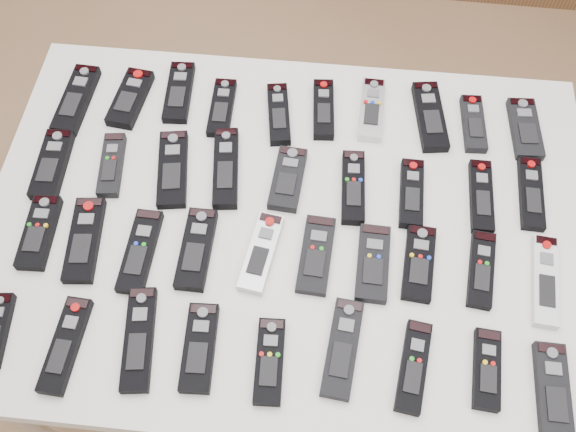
# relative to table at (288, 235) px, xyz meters

# --- Properties ---
(ground) EXTENTS (4.00, 4.00, 0.00)m
(ground) POSITION_rel_table_xyz_m (0.03, 0.02, -0.72)
(ground) COLOR #9C764F
(ground) RESTS_ON ground
(table) EXTENTS (1.25, 0.88, 0.78)m
(table) POSITION_rel_table_xyz_m (0.00, 0.00, 0.00)
(table) COLOR white
(table) RESTS_ON ground
(remote_0) EXTENTS (0.07, 0.19, 0.02)m
(remote_0) POSITION_rel_table_xyz_m (-0.51, 0.26, 0.07)
(remote_0) COLOR black
(remote_0) RESTS_ON table
(remote_1) EXTENTS (0.08, 0.17, 0.02)m
(remote_1) POSITION_rel_table_xyz_m (-0.39, 0.28, 0.07)
(remote_1) COLOR black
(remote_1) RESTS_ON table
(remote_2) EXTENTS (0.06, 0.17, 0.02)m
(remote_2) POSITION_rel_table_xyz_m (-0.28, 0.31, 0.07)
(remote_2) COLOR black
(remote_2) RESTS_ON table
(remote_3) EXTENTS (0.05, 0.16, 0.02)m
(remote_3) POSITION_rel_table_xyz_m (-0.18, 0.27, 0.07)
(remote_3) COLOR black
(remote_3) RESTS_ON table
(remote_4) EXTENTS (0.07, 0.17, 0.02)m
(remote_4) POSITION_rel_table_xyz_m (-0.05, 0.27, 0.07)
(remote_4) COLOR black
(remote_4) RESTS_ON table
(remote_5) EXTENTS (0.06, 0.16, 0.02)m
(remote_5) POSITION_rel_table_xyz_m (0.05, 0.29, 0.07)
(remote_5) COLOR black
(remote_5) RESTS_ON table
(remote_6) EXTENTS (0.06, 0.17, 0.02)m
(remote_6) POSITION_rel_table_xyz_m (0.16, 0.30, 0.07)
(remote_6) COLOR #B7B7BC
(remote_6) RESTS_ON table
(remote_7) EXTENTS (0.08, 0.19, 0.02)m
(remote_7) POSITION_rel_table_xyz_m (0.29, 0.29, 0.07)
(remote_7) COLOR black
(remote_7) RESTS_ON table
(remote_8) EXTENTS (0.05, 0.15, 0.02)m
(remote_8) POSITION_rel_table_xyz_m (0.39, 0.28, 0.07)
(remote_8) COLOR black
(remote_8) RESTS_ON table
(remote_9) EXTENTS (0.07, 0.16, 0.02)m
(remote_9) POSITION_rel_table_xyz_m (0.50, 0.28, 0.07)
(remote_9) COLOR black
(remote_9) RESTS_ON table
(remote_10) EXTENTS (0.07, 0.17, 0.02)m
(remote_10) POSITION_rel_table_xyz_m (-0.51, 0.08, 0.07)
(remote_10) COLOR black
(remote_10) RESTS_ON table
(remote_11) EXTENTS (0.06, 0.16, 0.02)m
(remote_11) POSITION_rel_table_xyz_m (-0.39, 0.09, 0.07)
(remote_11) COLOR black
(remote_11) RESTS_ON table
(remote_12) EXTENTS (0.09, 0.20, 0.02)m
(remote_12) POSITION_rel_table_xyz_m (-0.26, 0.10, 0.07)
(remote_12) COLOR black
(remote_12) RESTS_ON table
(remote_13) EXTENTS (0.08, 0.20, 0.02)m
(remote_13) POSITION_rel_table_xyz_m (-0.14, 0.11, 0.07)
(remote_13) COLOR black
(remote_13) RESTS_ON table
(remote_14) EXTENTS (0.07, 0.16, 0.02)m
(remote_14) POSITION_rel_table_xyz_m (-0.01, 0.10, 0.07)
(remote_14) COLOR black
(remote_14) RESTS_ON table
(remote_15) EXTENTS (0.05, 0.17, 0.02)m
(remote_15) POSITION_rel_table_xyz_m (0.13, 0.09, 0.07)
(remote_15) COLOR black
(remote_15) RESTS_ON table
(remote_16) EXTENTS (0.05, 0.16, 0.02)m
(remote_16) POSITION_rel_table_xyz_m (0.25, 0.08, 0.07)
(remote_16) COLOR black
(remote_16) RESTS_ON table
(remote_17) EXTENTS (0.05, 0.17, 0.02)m
(remote_17) POSITION_rel_table_xyz_m (0.39, 0.09, 0.07)
(remote_17) COLOR black
(remote_17) RESTS_ON table
(remote_18) EXTENTS (0.05, 0.17, 0.02)m
(remote_18) POSITION_rel_table_xyz_m (0.50, 0.11, 0.07)
(remote_18) COLOR black
(remote_18) RESTS_ON table
(remote_19) EXTENTS (0.06, 0.16, 0.02)m
(remote_19) POSITION_rel_table_xyz_m (-0.49, -0.08, 0.07)
(remote_19) COLOR black
(remote_19) RESTS_ON table
(remote_20) EXTENTS (0.08, 0.19, 0.02)m
(remote_20) POSITION_rel_table_xyz_m (-0.40, -0.09, 0.07)
(remote_20) COLOR black
(remote_20) RESTS_ON table
(remote_21) EXTENTS (0.06, 0.18, 0.02)m
(remote_21) POSITION_rel_table_xyz_m (-0.28, -0.10, 0.07)
(remote_21) COLOR black
(remote_21) RESTS_ON table
(remote_22) EXTENTS (0.06, 0.18, 0.02)m
(remote_22) POSITION_rel_table_xyz_m (-0.17, -0.09, 0.07)
(remote_22) COLOR black
(remote_22) RESTS_ON table
(remote_23) EXTENTS (0.07, 0.18, 0.02)m
(remote_23) POSITION_rel_table_xyz_m (-0.04, -0.08, 0.07)
(remote_23) COLOR #B7B7BC
(remote_23) RESTS_ON table
(remote_24) EXTENTS (0.07, 0.17, 0.02)m
(remote_24) POSITION_rel_table_xyz_m (0.06, -0.08, 0.07)
(remote_24) COLOR black
(remote_24) RESTS_ON table
(remote_25) EXTENTS (0.06, 0.16, 0.02)m
(remote_25) POSITION_rel_table_xyz_m (0.18, -0.08, 0.07)
(remote_25) COLOR black
(remote_25) RESTS_ON table
(remote_26) EXTENTS (0.07, 0.16, 0.02)m
(remote_26) POSITION_rel_table_xyz_m (0.26, -0.08, 0.07)
(remote_26) COLOR black
(remote_26) RESTS_ON table
(remote_27) EXTENTS (0.06, 0.17, 0.02)m
(remote_27) POSITION_rel_table_xyz_m (0.39, -0.08, 0.07)
(remote_27) COLOR black
(remote_27) RESTS_ON table
(remote_28) EXTENTS (0.06, 0.19, 0.02)m
(remote_28) POSITION_rel_table_xyz_m (0.51, -0.09, 0.07)
(remote_28) COLOR silver
(remote_28) RESTS_ON table
(remote_30) EXTENTS (0.06, 0.18, 0.02)m
(remote_30) POSITION_rel_table_xyz_m (-0.38, -0.31, 0.07)
(remote_30) COLOR black
(remote_30) RESTS_ON table
(remote_31) EXTENTS (0.08, 0.20, 0.02)m
(remote_31) POSITION_rel_table_xyz_m (-0.25, -0.28, 0.07)
(remote_31) COLOR black
(remote_31) RESTS_ON table
(remote_32) EXTENTS (0.06, 0.17, 0.02)m
(remote_32) POSITION_rel_table_xyz_m (-0.13, -0.29, 0.07)
(remote_32) COLOR black
(remote_32) RESTS_ON table
(remote_33) EXTENTS (0.06, 0.16, 0.02)m
(remote_33) POSITION_rel_table_xyz_m (-0.00, -0.30, 0.07)
(remote_33) COLOR black
(remote_33) RESTS_ON table
(remote_34) EXTENTS (0.07, 0.19, 0.02)m
(remote_34) POSITION_rel_table_xyz_m (0.13, -0.26, 0.07)
(remote_34) COLOR black
(remote_34) RESTS_ON table
(remote_35) EXTENTS (0.07, 0.17, 0.02)m
(remote_35) POSITION_rel_table_xyz_m (0.25, -0.28, 0.07)
(remote_35) COLOR black
(remote_35) RESTS_ON table
(remote_36) EXTENTS (0.06, 0.15, 0.02)m
(remote_36) POSITION_rel_table_xyz_m (0.38, -0.27, 0.07)
(remote_36) COLOR black
(remote_36) RESTS_ON table
(remote_37) EXTENTS (0.06, 0.18, 0.02)m
(remote_37) POSITION_rel_table_xyz_m (0.50, -0.30, 0.07)
(remote_37) COLOR black
(remote_37) RESTS_ON table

